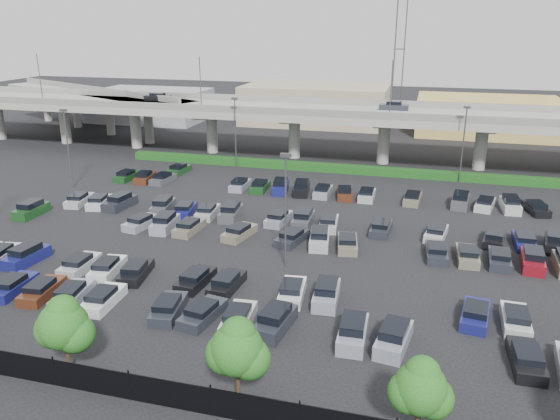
# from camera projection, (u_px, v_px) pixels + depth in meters

# --- Properties ---
(ground) EXTENTS (280.00, 280.00, 0.00)m
(ground) POSITION_uv_depth(u_px,v_px,m) (305.00, 234.00, 56.09)
(ground) COLOR black
(overpass) EXTENTS (150.00, 13.00, 15.80)m
(overpass) POSITION_uv_depth(u_px,v_px,m) (351.00, 116.00, 83.04)
(overpass) COLOR gray
(overpass) RESTS_ON ground
(on_ramp) EXTENTS (50.93, 30.13, 8.80)m
(on_ramp) POSITION_uv_depth(u_px,v_px,m) (93.00, 96.00, 105.99)
(on_ramp) COLOR gray
(on_ramp) RESTS_ON ground
(hedge) EXTENTS (66.00, 1.60, 1.10)m
(hedge) POSITION_uv_depth(u_px,v_px,m) (343.00, 169.00, 78.70)
(hedge) COLOR #113A12
(hedge) RESTS_ON ground
(fence) EXTENTS (70.00, 0.10, 2.00)m
(fence) POSITION_uv_depth(u_px,v_px,m) (193.00, 398.00, 30.28)
(fence) COLOR black
(fence) RESTS_ON ground
(tree_row) EXTENTS (65.07, 3.66, 5.94)m
(tree_row) POSITION_uv_depth(u_px,v_px,m) (214.00, 345.00, 30.58)
(tree_row) COLOR #332316
(tree_row) RESTS_ON ground
(parked_cars) EXTENTS (63.02, 41.60, 1.67)m
(parked_cars) POSITION_uv_depth(u_px,v_px,m) (299.00, 243.00, 52.24)
(parked_cars) COLOR #4A4C51
(parked_cars) RESTS_ON ground
(light_poles) EXTENTS (66.90, 48.38, 10.30)m
(light_poles) POSITION_uv_depth(u_px,v_px,m) (272.00, 168.00, 56.89)
(light_poles) COLOR #47474C
(light_poles) RESTS_ON ground
(distant_buildings) EXTENTS (138.00, 24.00, 9.00)m
(distant_buildings) POSITION_uv_depth(u_px,v_px,m) (435.00, 111.00, 108.15)
(distant_buildings) COLOR gray
(distant_buildings) RESTS_ON ground
(comm_tower) EXTENTS (2.40, 2.40, 30.00)m
(comm_tower) POSITION_uv_depth(u_px,v_px,m) (400.00, 46.00, 117.44)
(comm_tower) COLOR #47474C
(comm_tower) RESTS_ON ground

